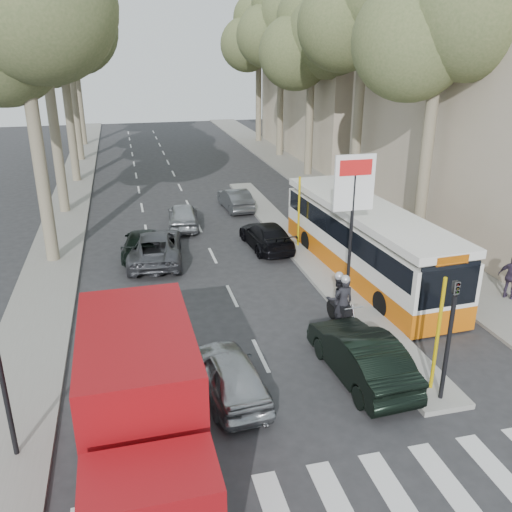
{
  "coord_description": "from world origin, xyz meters",
  "views": [
    {
      "loc": [
        -4.58,
        -12.27,
        9.05
      ],
      "look_at": [
        0.05,
        6.44,
        1.6
      ],
      "focal_mm": 38.0,
      "sensor_mm": 36.0,
      "label": 1
    }
  ],
  "objects": [
    {
      "name": "tree_r_a",
      "position": [
        9.13,
        10.11,
        10.38
      ],
      "size": [
        7.4,
        7.2,
        14.1
      ],
      "color": "#6B604C",
      "rests_on": "ground"
    },
    {
      "name": "building_far",
      "position": [
        15.5,
        34.0,
        8.0
      ],
      "size": [
        11.0,
        20.0,
        16.0
      ],
      "primitive_type": "cube",
      "color": "#B7A88E",
      "rests_on": "ground"
    },
    {
      "name": "sidewalk_right",
      "position": [
        8.6,
        25.0,
        0.06
      ],
      "size": [
        3.2,
        70.0,
        0.12
      ],
      "primitive_type": "cube",
      "color": "gray",
      "rests_on": "ground"
    },
    {
      "name": "city_bus",
      "position": [
        4.93,
        7.32,
        1.58
      ],
      "size": [
        3.14,
        11.54,
        3.01
      ],
      "rotation": [
        0.0,
        0.0,
        0.06
      ],
      "color": "#CE5F0B",
      "rests_on": "ground"
    },
    {
      "name": "ground",
      "position": [
        0.0,
        0.0,
        0.0
      ],
      "size": [
        120.0,
        120.0,
        0.0
      ],
      "primitive_type": "plane",
      "color": "#28282B",
      "rests_on": "ground"
    },
    {
      "name": "queue_car_a",
      "position": [
        -3.5,
        10.93,
        0.69
      ],
      "size": [
        2.76,
        5.19,
        1.39
      ],
      "primitive_type": "imported",
      "rotation": [
        0.0,
        0.0,
        3.05
      ],
      "color": "#484A4F",
      "rests_on": "ground"
    },
    {
      "name": "queue_car_b",
      "position": [
        1.79,
        11.38,
        0.63
      ],
      "size": [
        2.04,
        4.45,
        1.26
      ],
      "primitive_type": "imported",
      "rotation": [
        0.0,
        0.0,
        3.21
      ],
      "color": "black",
      "rests_on": "ground"
    },
    {
      "name": "traffic_island",
      "position": [
        3.25,
        11.0,
        0.08
      ],
      "size": [
        1.5,
        26.0,
        0.16
      ],
      "primitive_type": "cube",
      "color": "gray",
      "rests_on": "ground"
    },
    {
      "name": "tree_r_d",
      "position": [
        9.13,
        34.11,
        11.07
      ],
      "size": [
        7.4,
        7.2,
        14.88
      ],
      "color": "#6B604C",
      "rests_on": "ground"
    },
    {
      "name": "tree_l_e",
      "position": [
        -7.97,
        44.11,
        10.73
      ],
      "size": [
        7.4,
        7.2,
        14.49
      ],
      "color": "#6B604C",
      "rests_on": "ground"
    },
    {
      "name": "dark_hatchback",
      "position": [
        1.62,
        0.16,
        0.73
      ],
      "size": [
        1.83,
        4.54,
        1.47
      ],
      "primitive_type": "imported",
      "rotation": [
        0.0,
        0.0,
        3.2
      ],
      "color": "black",
      "rests_on": "ground"
    },
    {
      "name": "tree_l_c",
      "position": [
        -7.77,
        28.11,
        10.04
      ],
      "size": [
        7.4,
        7.2,
        13.71
      ],
      "color": "#6B604C",
      "rests_on": "ground"
    },
    {
      "name": "tree_l_d",
      "position": [
        -7.87,
        36.11,
        11.76
      ],
      "size": [
        7.4,
        7.2,
        15.66
      ],
      "color": "#6B604C",
      "rests_on": "ground"
    },
    {
      "name": "pedestrian_far",
      "position": [
        7.25,
        10.76,
        0.89
      ],
      "size": [
        1.09,
        0.84,
        1.54
      ],
      "primitive_type": "imported",
      "rotation": [
        0.0,
        0.0,
        3.61
      ],
      "color": "#685C4E",
      "rests_on": "sidewalk_right"
    },
    {
      "name": "tree_l_a",
      "position": [
        -7.87,
        12.11,
        10.38
      ],
      "size": [
        7.4,
        7.2,
        14.1
      ],
      "color": "#6B604C",
      "rests_on": "ground"
    },
    {
      "name": "red_truck",
      "position": [
        -4.64,
        -2.29,
        1.79
      ],
      "size": [
        2.53,
        6.39,
        3.39
      ],
      "rotation": [
        0.0,
        0.0,
        0.02
      ],
      "color": "black",
      "rests_on": "ground"
    },
    {
      "name": "tree_r_b",
      "position": [
        9.23,
        18.11,
        11.42
      ],
      "size": [
        7.4,
        7.2,
        15.27
      ],
      "color": "#6B604C",
      "rests_on": "ground"
    },
    {
      "name": "queue_car_d",
      "position": [
        1.7,
        18.27,
        0.63
      ],
      "size": [
        1.6,
        3.9,
        1.26
      ],
      "primitive_type": "imported",
      "rotation": [
        0.0,
        0.0,
        3.21
      ],
      "color": "#46494D",
      "rests_on": "ground"
    },
    {
      "name": "billboard",
      "position": [
        3.25,
        5.0,
        3.7
      ],
      "size": [
        1.5,
        12.1,
        5.6
      ],
      "color": "yellow",
      "rests_on": "ground"
    },
    {
      "name": "queue_car_c",
      "position": [
        -1.71,
        15.54,
        0.67
      ],
      "size": [
        1.95,
        4.06,
        1.34
      ],
      "primitive_type": "imported",
      "rotation": [
        0.0,
        0.0,
        3.05
      ],
      "color": "#9FA2A6",
      "rests_on": "ground"
    },
    {
      "name": "median_left",
      "position": [
        -8.0,
        28.0,
        0.06
      ],
      "size": [
        2.4,
        64.0,
        0.12
      ],
      "primitive_type": "cube",
      "color": "gray",
      "rests_on": "ground"
    },
    {
      "name": "motorcycle",
      "position": [
        2.24,
        3.25,
        0.91
      ],
      "size": [
        0.88,
        2.36,
        2.0
      ],
      "rotation": [
        0.0,
        0.0,
        0.08
      ],
      "color": "black",
      "rests_on": "ground"
    },
    {
      "name": "traffic_light_left",
      "position": [
        -7.6,
        -1.0,
        2.49
      ],
      "size": [
        0.16,
        0.41,
        3.6
      ],
      "color": "black",
      "rests_on": "ground"
    },
    {
      "name": "tree_l_b",
      "position": [
        -7.97,
        20.11,
        11.07
      ],
      "size": [
        7.4,
        7.2,
        14.88
      ],
      "color": "#6B604C",
      "rests_on": "ground"
    },
    {
      "name": "traffic_light_island",
      "position": [
        3.25,
        -1.5,
        2.49
      ],
      "size": [
        0.16,
        0.41,
        3.6
      ],
      "color": "black",
      "rests_on": "ground"
    },
    {
      "name": "silver_hatchback",
      "position": [
        -2.21,
        0.25,
        0.65
      ],
      "size": [
        1.86,
        3.93,
        1.3
      ],
      "primitive_type": "imported",
      "rotation": [
        0.0,
        0.0,
        3.23
      ],
      "color": "#A7ABAF",
      "rests_on": "ground"
    },
    {
      "name": "queue_car_e",
      "position": [
        -4.0,
        11.8,
        0.61
      ],
      "size": [
        2.24,
        4.41,
        1.23
      ],
      "primitive_type": "imported",
      "rotation": [
        0.0,
        0.0,
        3.01
      ],
      "color": "black",
      "rests_on": "ground"
    },
    {
      "name": "tree_r_e",
      "position": [
        9.23,
        42.11,
        10.38
      ],
      "size": [
        7.4,
        7.2,
        14.1
      ],
      "color": "#6B604C",
      "rests_on": "ground"
    },
    {
      "name": "pedestrian_near",
      "position": [
        9.25,
        3.55,
        0.99
      ],
      "size": [
        0.99,
        1.12,
        1.74
      ],
      "primitive_type": "imported",
      "rotation": [
        0.0,
        0.0,
        2.19
      ],
      "color": "#382D44",
      "rests_on": "sidewalk_right"
    },
    {
      "name": "tree_r_c",
      "position": [
        9.03,
        26.11,
        9.69
      ],
      "size": [
        7.4,
        7.2,
        13.32
      ],
      "color": "#6B604C",
      "rests_on": "ground"
    }
  ]
}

